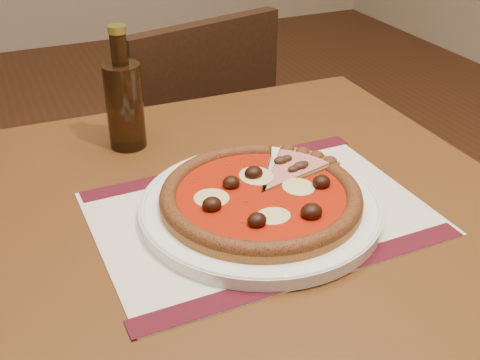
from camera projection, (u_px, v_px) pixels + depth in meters
name	position (u px, v px, depth m)	size (l,w,h in m)	color
table	(245.00, 260.00, 0.92)	(0.82, 0.82, 0.75)	brown
chair_far	(187.00, 151.00, 1.58)	(0.49, 0.49, 0.85)	black
placemat	(260.00, 213.00, 0.85)	(0.45, 0.32, 0.00)	beige
plate	(261.00, 207.00, 0.84)	(0.34, 0.34, 0.02)	white
pizza	(261.00, 196.00, 0.83)	(0.28, 0.28, 0.04)	#A66928
ham_slice	(290.00, 165.00, 0.91)	(0.14, 0.12, 0.02)	#A66928
bottle	(124.00, 101.00, 0.99)	(0.06, 0.06, 0.21)	black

